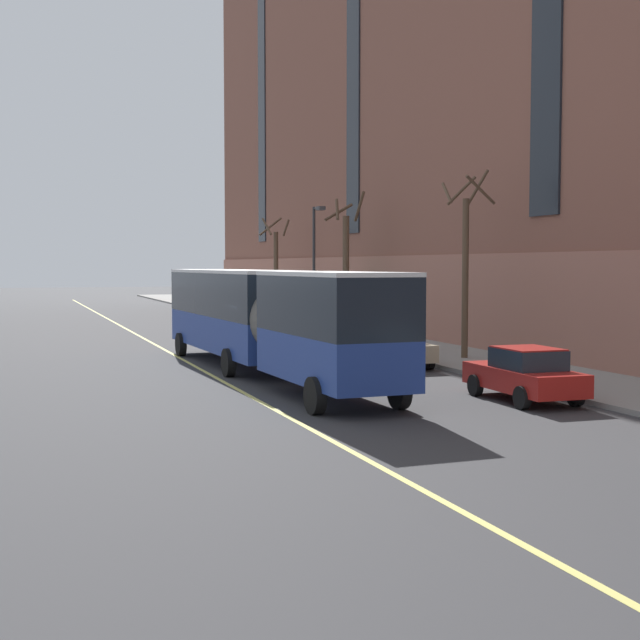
% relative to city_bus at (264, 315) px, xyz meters
% --- Properties ---
extents(ground_plane, '(260.00, 260.00, 0.00)m').
position_rel_city_bus_xyz_m(ground_plane, '(-0.01, 0.25, -2.15)').
color(ground_plane, '#38383A').
extents(sidewalk, '(4.78, 160.00, 0.15)m').
position_rel_city_bus_xyz_m(sidewalk, '(9.19, 3.25, -2.07)').
color(sidewalk, gray).
rests_on(sidewalk, ground).
extents(city_bus, '(3.36, 19.47, 3.71)m').
position_rel_city_bus_xyz_m(city_bus, '(0.00, 0.00, 0.00)').
color(city_bus, navy).
rests_on(city_bus, ground).
extents(parked_car_black_0, '(2.02, 4.29, 1.56)m').
position_rel_city_bus_xyz_m(parked_car_black_0, '(5.47, 32.26, -1.36)').
color(parked_car_black_0, black).
rests_on(parked_car_black_0, ground).
extents(parked_car_red_1, '(1.96, 4.30, 1.56)m').
position_rel_city_bus_xyz_m(parked_car_red_1, '(5.49, -8.08, -1.36)').
color(parked_car_red_1, '#B21E19').
rests_on(parked_car_red_1, ground).
extents(parked_car_black_2, '(1.92, 4.40, 1.56)m').
position_rel_city_bus_xyz_m(parked_car_black_2, '(5.66, 18.00, -1.36)').
color(parked_car_black_2, black).
rests_on(parked_car_black_2, ground).
extents(parked_car_white_4, '(1.99, 4.31, 1.56)m').
position_rel_city_bus_xyz_m(parked_car_white_4, '(5.49, 10.00, -1.36)').
color(parked_car_white_4, silver).
rests_on(parked_car_white_4, ground).
extents(parked_car_champagne_5, '(1.96, 4.31, 1.56)m').
position_rel_city_bus_xyz_m(parked_car_champagne_5, '(5.55, 1.12, -1.36)').
color(parked_car_champagne_5, '#BCAD89').
rests_on(parked_car_champagne_5, ground).
extents(street_tree_mid_block, '(2.05, 2.05, 7.55)m').
position_rel_city_bus_xyz_m(street_tree_mid_block, '(8.98, 1.92, 1.85)').
color(street_tree_mid_block, brown).
rests_on(street_tree_mid_block, sidewalk).
extents(street_tree_far_uptown, '(1.91, 1.92, 7.72)m').
position_rel_city_bus_xyz_m(street_tree_far_uptown, '(8.99, 15.43, 1.74)').
color(street_tree_far_uptown, brown).
rests_on(street_tree_far_uptown, sidewalk).
extents(street_tree_far_downtown, '(1.85, 1.87, 7.08)m').
position_rel_city_bus_xyz_m(street_tree_far_downtown, '(8.97, 28.90, 1.54)').
color(street_tree_far_downtown, brown).
rests_on(street_tree_far_downtown, sidewalk).
extents(street_lamp, '(0.36, 1.48, 6.92)m').
position_rel_city_bus_xyz_m(street_lamp, '(7.39, 15.92, 2.24)').
color(street_lamp, '#2D2D30').
rests_on(street_lamp, sidewalk).
extents(lane_centerline, '(0.16, 140.00, 0.01)m').
position_rel_city_bus_xyz_m(lane_centerline, '(-1.70, 3.25, -2.14)').
color(lane_centerline, '#E0D66B').
rests_on(lane_centerline, ground).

